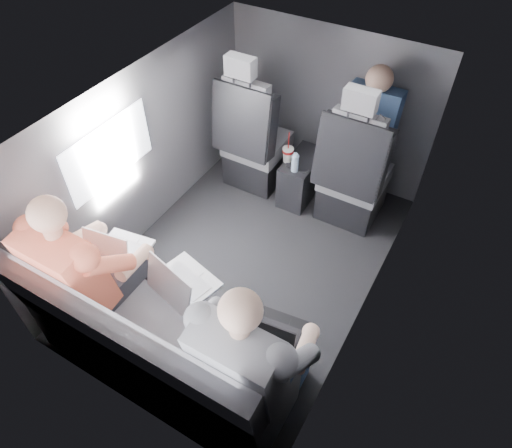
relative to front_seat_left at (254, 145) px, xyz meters
The scene contains 20 objects.
floor 1.03m from the front_seat_left, 61.81° to the right, with size 2.60×2.60×0.00m, color black.
ceiling 1.34m from the front_seat_left, 61.81° to the right, with size 2.60×2.60×0.00m, color #B2B2AD.
panel_left 0.99m from the front_seat_left, 118.19° to the right, with size 0.02×2.60×1.35m, color #56565B.
panel_right 1.61m from the front_seat_left, 31.88° to the right, with size 0.02×2.60×1.35m, color #56565B.
panel_front 0.70m from the front_seat_left, 45.65° to the left, with size 1.80×0.02×1.35m, color #56565B.
panel_back 2.20m from the front_seat_left, 78.12° to the right, with size 1.80×0.02×1.35m, color #56565B.
side_window 1.32m from the front_seat_left, 110.67° to the right, with size 0.02×0.75×0.42m, color white.
seatbelt 1.00m from the front_seat_left, 10.68° to the right, with size 0.05×0.01×0.65m, color black.
front_seat_left is the anchor object (origin of this frame).
front_seat_right 0.90m from the front_seat_left, ahead, with size 0.52×0.58×1.26m.
center_console 0.49m from the front_seat_left, ahead, with size 0.24×0.48×0.41m.
rear_bench 1.96m from the front_seat_left, 76.69° to the right, with size 1.60×0.57×0.92m.
soda_cup 0.36m from the front_seat_left, ahead, with size 0.09×0.09×0.28m.
water_bottle 0.48m from the front_seat_left, 15.83° to the right, with size 0.06×0.06×0.17m.
laptop_white 1.61m from the front_seat_left, 90.86° to the right, with size 0.33×0.33×0.23m.
laptop_silver 1.70m from the front_seat_left, 73.96° to the right, with size 0.40×0.40×0.25m.
laptop_black 1.97m from the front_seat_left, 57.10° to the right, with size 0.35×0.33×0.23m.
passenger_rear_left 1.82m from the front_seat_left, 91.21° to the right, with size 0.53×0.65×1.27m.
passenger_rear_right 2.11m from the front_seat_left, 59.71° to the right, with size 0.53×0.65×1.27m.
passenger_front_right 0.98m from the front_seat_left, 16.29° to the left, with size 0.40×0.40×0.80m.
Camera 1 is at (1.17, -1.92, 2.72)m, focal length 32.00 mm.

